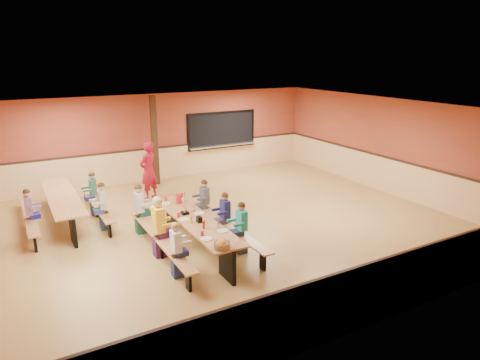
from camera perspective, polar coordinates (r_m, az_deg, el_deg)
ground at (r=11.18m, az=-2.77°, el=-6.14°), size 12.00×12.00×0.00m
room_envelope at (r=10.93m, az=-2.81°, el=-2.80°), size 12.04×10.04×3.02m
kitchen_pass_through at (r=16.16m, az=-2.44°, el=6.47°), size 2.78×0.28×1.38m
structural_post at (r=14.60m, az=-11.32°, el=5.12°), size 0.18×0.18×3.00m
cafeteria_table_main at (r=9.74m, az=-5.97°, el=-6.38°), size 1.91×3.70×0.74m
cafeteria_table_second at (r=12.16m, az=-22.55°, el=-2.89°), size 1.91×3.70×0.74m
seated_child_white_left at (r=8.63m, az=-8.48°, el=-9.27°), size 0.34×0.28×1.14m
seated_adult_yellow at (r=9.49m, az=-10.79°, el=-6.23°), size 0.44×0.36×1.36m
seated_child_grey_left at (r=10.81m, az=-13.26°, el=-3.84°), size 0.38×0.31×1.24m
seated_child_teal_right at (r=9.51m, az=0.20°, el=-6.44°), size 0.36×0.29×1.18m
seated_child_navy_right at (r=10.15m, az=-1.99°, el=-4.95°), size 0.35×0.29×1.17m
seated_child_char_right at (r=11.13m, az=-4.72°, el=-3.00°), size 0.36×0.29×1.19m
seated_child_purple_sec at (r=11.56m, az=-26.27°, el=-3.97°), size 0.36×0.29×1.19m
seated_child_green_sec at (r=12.42m, az=-18.95°, el=-1.75°), size 0.36×0.30×1.20m
seated_child_tan_sec at (r=11.29m, az=-17.80°, el=-3.38°), size 0.38×0.31×1.22m
standing_woman at (r=13.22m, az=-12.09°, el=1.22°), size 0.78×0.69×1.80m
punch_pitcher at (r=10.67m, az=-8.16°, el=-2.52°), size 0.16×0.16×0.22m
chip_bowl at (r=8.22m, az=-2.42°, el=-8.59°), size 0.32×0.32×0.15m
napkin_dispenser at (r=9.45m, az=-5.46°, el=-5.26°), size 0.10×0.14×0.13m
condiment_mustard at (r=9.44m, az=-6.54°, el=-5.20°), size 0.06×0.06×0.17m
condiment_ketchup at (r=9.11m, az=-4.87°, el=-5.97°), size 0.06×0.06×0.17m
table_paddle at (r=9.92m, az=-7.40°, el=-3.81°), size 0.16×0.16×0.56m
place_settings at (r=9.64m, az=-6.01°, el=-4.90°), size 0.65×3.30×0.11m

